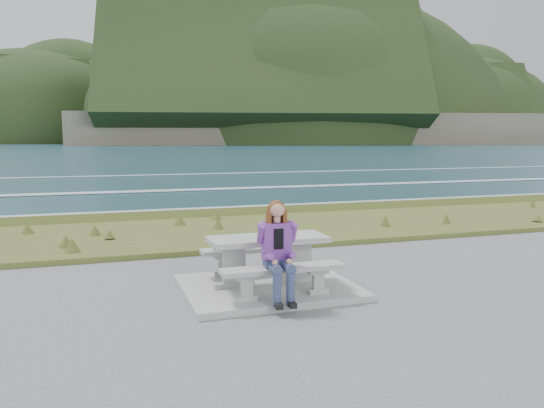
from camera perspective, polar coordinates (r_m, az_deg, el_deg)
name	(u,v)px	position (r m, az deg, el deg)	size (l,w,h in m)	color
concrete_slab	(268,287)	(8.30, -0.44, -8.96)	(2.60, 2.10, 0.10)	#9C9C97
picnic_table	(268,247)	(8.15, -0.44, -4.68)	(1.80, 0.75, 0.75)	#9C9C97
bench_landward	(283,273)	(7.56, 1.21, -7.44)	(1.80, 0.35, 0.45)	#9C9C97
bench_seaward	(255,253)	(8.85, -1.84, -5.28)	(1.80, 0.35, 0.45)	#9C9C97
grass_verge	(205,235)	(13.04, -7.25, -3.31)	(160.00, 4.50, 0.22)	#3F541F
shore_drop	(185,218)	(15.86, -9.29, -1.48)	(160.00, 0.80, 2.20)	#625849
ocean	(140,206)	(33.03, -14.01, -0.19)	(1600.00, 1600.00, 0.09)	#1D4252
headland_range	(337,129)	(449.59, 7.05, 8.06)	(729.83, 363.95, 181.09)	#625849
seated_woman	(279,264)	(7.36, 0.78, -6.52)	(0.43, 0.71, 1.39)	navy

